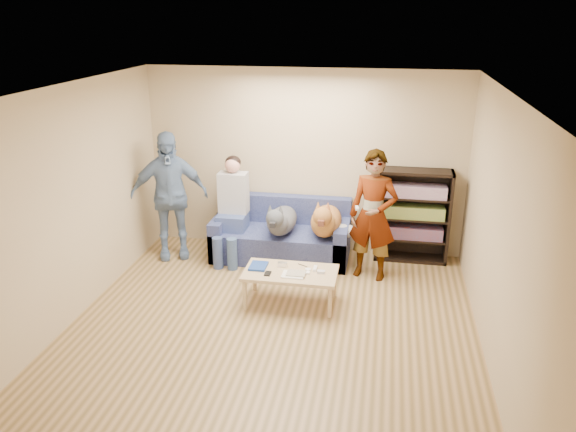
% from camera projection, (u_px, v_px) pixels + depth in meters
% --- Properties ---
extents(ground, '(5.00, 5.00, 0.00)m').
position_uv_depth(ground, '(269.00, 336.00, 6.08)').
color(ground, brown).
rests_on(ground, ground).
extents(ceiling, '(5.00, 5.00, 0.00)m').
position_uv_depth(ceiling, '(265.00, 93.00, 5.18)').
color(ceiling, white).
rests_on(ceiling, ground).
extents(wall_back, '(4.50, 0.00, 4.50)m').
position_uv_depth(wall_back, '(304.00, 162.00, 7.94)').
color(wall_back, tan).
rests_on(wall_back, ground).
extents(wall_front, '(4.50, 0.00, 4.50)m').
position_uv_depth(wall_front, '(178.00, 373.00, 3.32)').
color(wall_front, tan).
rests_on(wall_front, ground).
extents(wall_left, '(0.00, 5.00, 5.00)m').
position_uv_depth(wall_left, '(62.00, 211.00, 6.00)').
color(wall_left, tan).
rests_on(wall_left, ground).
extents(wall_right, '(0.00, 5.00, 5.00)m').
position_uv_depth(wall_right, '(501.00, 239.00, 5.26)').
color(wall_right, tan).
rests_on(wall_right, ground).
extents(blanket, '(0.45, 0.38, 0.16)m').
position_uv_depth(blanket, '(341.00, 231.00, 7.60)').
color(blanket, '#AFB0B4').
rests_on(blanket, sofa).
extents(person_standing_right, '(0.70, 0.54, 1.70)m').
position_uv_depth(person_standing_right, '(373.00, 216.00, 7.16)').
color(person_standing_right, gray).
rests_on(person_standing_right, ground).
extents(person_standing_left, '(1.15, 0.81, 1.81)m').
position_uv_depth(person_standing_left, '(169.00, 196.00, 7.76)').
color(person_standing_left, '#758CBB').
rests_on(person_standing_left, ground).
extents(held_controller, '(0.05, 0.12, 0.03)m').
position_uv_depth(held_controller, '(357.00, 208.00, 6.95)').
color(held_controller, silver).
rests_on(held_controller, person_standing_right).
extents(notebook_blue, '(0.20, 0.26, 0.03)m').
position_uv_depth(notebook_blue, '(258.00, 266.00, 6.73)').
color(notebook_blue, navy).
rests_on(notebook_blue, coffee_table).
extents(papers, '(0.26, 0.20, 0.02)m').
position_uv_depth(papers, '(293.00, 275.00, 6.51)').
color(papers, white).
rests_on(papers, coffee_table).
extents(magazine, '(0.22, 0.17, 0.01)m').
position_uv_depth(magazine, '(296.00, 273.00, 6.52)').
color(magazine, '#AB9F89').
rests_on(magazine, coffee_table).
extents(camera_silver, '(0.11, 0.06, 0.05)m').
position_uv_depth(camera_silver, '(282.00, 264.00, 6.74)').
color(camera_silver, silver).
rests_on(camera_silver, coffee_table).
extents(controller_a, '(0.04, 0.13, 0.03)m').
position_uv_depth(controller_a, '(315.00, 268.00, 6.66)').
color(controller_a, white).
rests_on(controller_a, coffee_table).
extents(controller_b, '(0.09, 0.06, 0.03)m').
position_uv_depth(controller_b, '(321.00, 272.00, 6.57)').
color(controller_b, silver).
rests_on(controller_b, coffee_table).
extents(headphone_cup_a, '(0.07, 0.07, 0.02)m').
position_uv_depth(headphone_cup_a, '(307.00, 273.00, 6.56)').
color(headphone_cup_a, white).
rests_on(headphone_cup_a, coffee_table).
extents(headphone_cup_b, '(0.07, 0.07, 0.02)m').
position_uv_depth(headphone_cup_b, '(308.00, 270.00, 6.64)').
color(headphone_cup_b, white).
rests_on(headphone_cup_b, coffee_table).
extents(pen_orange, '(0.13, 0.06, 0.01)m').
position_uv_depth(pen_orange, '(286.00, 277.00, 6.47)').
color(pen_orange, '#C6641C').
rests_on(pen_orange, coffee_table).
extents(pen_black, '(0.13, 0.08, 0.01)m').
position_uv_depth(pen_black, '(303.00, 265.00, 6.76)').
color(pen_black, black).
rests_on(pen_black, coffee_table).
extents(wallet, '(0.07, 0.12, 0.02)m').
position_uv_depth(wallet, '(268.00, 273.00, 6.55)').
color(wallet, black).
rests_on(wallet, coffee_table).
extents(sofa, '(1.90, 0.85, 0.82)m').
position_uv_depth(sofa, '(282.00, 238.00, 7.96)').
color(sofa, '#515B93').
rests_on(sofa, ground).
extents(person_seated, '(0.40, 0.73, 1.47)m').
position_uv_depth(person_seated, '(232.00, 205.00, 7.79)').
color(person_seated, '#445196').
rests_on(person_seated, sofa).
extents(dog_gray, '(0.39, 1.24, 0.56)m').
position_uv_depth(dog_gray, '(281.00, 221.00, 7.63)').
color(dog_gray, '#4E5058').
rests_on(dog_gray, sofa).
extents(dog_tan, '(0.41, 1.17, 0.60)m').
position_uv_depth(dog_tan, '(325.00, 221.00, 7.59)').
color(dog_tan, '#BC8539').
rests_on(dog_tan, sofa).
extents(coffee_table, '(1.10, 0.60, 0.42)m').
position_uv_depth(coffee_table, '(291.00, 275.00, 6.63)').
color(coffee_table, tan).
rests_on(coffee_table, ground).
extents(bookshelf, '(1.00, 0.34, 1.30)m').
position_uv_depth(bookshelf, '(413.00, 213.00, 7.74)').
color(bookshelf, black).
rests_on(bookshelf, ground).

